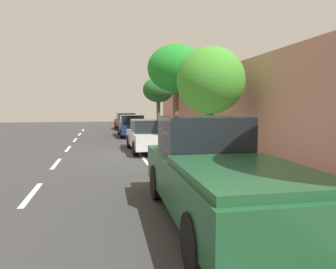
{
  "coord_description": "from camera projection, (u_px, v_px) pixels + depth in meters",
  "views": [
    {
      "loc": [
        -1.27,
        -13.67,
        2.17
      ],
      "look_at": [
        0.72,
        -4.22,
        1.29
      ],
      "focal_mm": 33.39,
      "sensor_mm": 36.0,
      "label": 1
    }
  ],
  "objects": [
    {
      "name": "cyclist_with_backpack",
      "position": [
        191.0,
        139.0,
        10.34
      ],
      "size": [
        0.54,
        0.55,
        1.75
      ],
      "color": "#C6B284",
      "rests_on": "ground"
    },
    {
      "name": "lane_stripe_bike_edge",
      "position": [
        141.0,
        155.0,
        13.86
      ],
      "size": [
        0.12,
        38.64,
        0.01
      ],
      "primitive_type": "cube",
      "color": "white",
      "rests_on": "ground"
    },
    {
      "name": "building_facade",
      "position": [
        246.0,
        107.0,
        14.68
      ],
      "size": [
        0.5,
        38.64,
        4.27
      ],
      "primitive_type": "cube",
      "color": "tan",
      "rests_on": "ground"
    },
    {
      "name": "sidewalk",
      "position": [
        208.0,
        152.0,
        14.49
      ],
      "size": [
        3.19,
        38.64,
        0.12
      ],
      "primitive_type": "cube",
      "color": "#96A39E",
      "rests_on": "ground"
    },
    {
      "name": "lane_stripe_centre",
      "position": [
        56.0,
        164.0,
        11.78
      ],
      "size": [
        0.14,
        35.8,
        0.01
      ],
      "color": "white",
      "rests_on": "ground"
    },
    {
      "name": "street_tree_far_end",
      "position": [
        176.0,
        69.0,
        19.0
      ],
      "size": [
        3.46,
        3.46,
        5.76
      ],
      "color": "brown",
      "rests_on": "sidewalk"
    },
    {
      "name": "ground",
      "position": [
        133.0,
        155.0,
        13.78
      ],
      "size": [
        61.82,
        61.82,
        0.0
      ],
      "primitive_type": "plane",
      "color": "#363636"
    },
    {
      "name": "curb_edge",
      "position": [
        173.0,
        153.0,
        14.15
      ],
      "size": [
        0.16,
        38.64,
        0.12
      ],
      "primitive_type": "cube",
      "color": "gray",
      "rests_on": "ground"
    },
    {
      "name": "street_tree_corner",
      "position": [
        158.0,
        90.0,
        25.04
      ],
      "size": [
        2.48,
        2.48,
        4.36
      ],
      "color": "brown",
      "rests_on": "sidewalk"
    },
    {
      "name": "parked_sedan_white_second",
      "position": [
        149.0,
        135.0,
        15.06
      ],
      "size": [
        1.88,
        4.42,
        1.52
      ],
      "color": "white",
      "rests_on": "ground"
    },
    {
      "name": "parked_pickup_green_nearest",
      "position": [
        216.0,
        174.0,
        5.88
      ],
      "size": [
        2.1,
        5.34,
        1.95
      ],
      "color": "#1E512D",
      "rests_on": "ground"
    },
    {
      "name": "bicycle_at_curb",
      "position": [
        181.0,
        158.0,
        10.81
      ],
      "size": [
        1.4,
        1.15,
        0.79
      ],
      "color": "black",
      "rests_on": "ground"
    },
    {
      "name": "street_tree_mid_block",
      "position": [
        211.0,
        81.0,
        12.97
      ],
      "size": [
        2.84,
        2.84,
        4.5
      ],
      "color": "brown",
      "rests_on": "sidewalk"
    },
    {
      "name": "parked_sedan_dark_blue_mid",
      "position": [
        132.0,
        126.0,
        22.47
      ],
      "size": [
        1.84,
        4.4,
        1.52
      ],
      "color": "navy",
      "rests_on": "ground"
    },
    {
      "name": "parked_sedan_red_far",
      "position": [
        126.0,
        121.0,
        29.19
      ],
      "size": [
        2.0,
        4.48,
        1.52
      ],
      "color": "maroon",
      "rests_on": "ground"
    }
  ]
}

